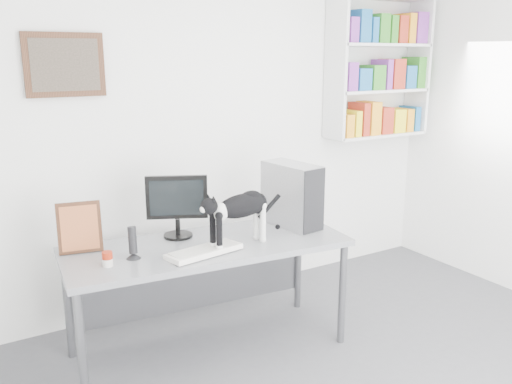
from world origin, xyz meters
TOP-DOWN VIEW (x-y plane):
  - room at (0.00, 0.00)m, footprint 4.01×4.01m
  - bookshelf at (1.40, 1.85)m, footprint 1.03×0.28m
  - wall_art at (-1.30, 1.97)m, footprint 0.52×0.04m
  - desk at (-0.66, 1.20)m, footprint 1.90×0.89m
  - monitor at (-0.77, 1.42)m, footprint 0.45×0.35m
  - keyboard at (-0.76, 1.04)m, footprint 0.50×0.25m
  - pc_tower at (0.04, 1.24)m, footprint 0.26×0.48m
  - speaker at (-1.16, 1.19)m, footprint 0.11×0.11m
  - leaning_print at (-1.40, 1.47)m, footprint 0.28×0.16m
  - soup_can at (-1.33, 1.15)m, footprint 0.08×0.08m
  - cat at (-0.49, 1.05)m, footprint 0.60×0.25m

SIDE VIEW (x-z plane):
  - desk at x=-0.66m, z-range 0.00..0.77m
  - keyboard at x=-0.76m, z-range 0.77..0.80m
  - soup_can at x=-1.33m, z-range 0.77..0.86m
  - speaker at x=-1.16m, z-range 0.77..0.97m
  - leaning_print at x=-1.40m, z-range 0.77..1.10m
  - cat at x=-0.49m, z-range 0.77..1.12m
  - monitor at x=-0.77m, z-range 0.77..1.20m
  - pc_tower at x=0.04m, z-range 0.77..1.22m
  - room at x=0.00m, z-range 0.00..2.70m
  - bookshelf at x=1.40m, z-range 1.23..2.47m
  - wall_art at x=-1.30m, z-range 1.69..2.11m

